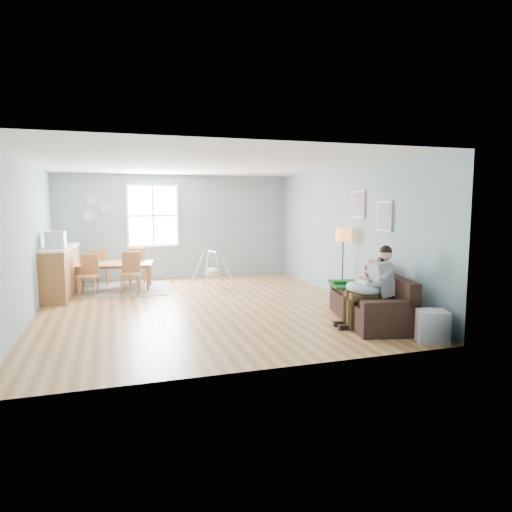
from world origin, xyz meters
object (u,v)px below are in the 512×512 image
object	(u,v)px
chair_sw	(89,273)
monitor	(56,240)
chair_nw	(100,265)
counter	(60,271)
sofa	(373,305)
chair_ne	(137,263)
dining_table	(114,276)
storage_cube	(431,326)
father	(372,284)
baby_swing	(212,271)
floor_lamp	(343,241)
toddler	(366,279)
chair_se	(131,270)

from	to	relation	value
chair_sw	monitor	distance (m)	1.01
chair_nw	counter	distance (m)	1.41
sofa	chair_ne	bearing A→B (deg)	126.45
monitor	dining_table	bearing A→B (deg)	38.02
storage_cube	dining_table	xyz separation A→B (m)	(-4.29, 5.55, 0.07)
sofa	storage_cube	bearing A→B (deg)	-81.51
father	monitor	xyz separation A→B (m)	(-5.03, 3.69, 0.54)
chair_ne	storage_cube	bearing A→B (deg)	-58.27
monitor	sofa	bearing A→B (deg)	-33.35
father	baby_swing	world-z (taller)	father
floor_lamp	baby_swing	xyz separation A→B (m)	(-2.21, 2.21, -0.84)
storage_cube	dining_table	world-z (taller)	dining_table
storage_cube	chair_ne	size ratio (longest dim) A/B	0.59
chair_sw	dining_table	bearing A→B (deg)	45.26
dining_table	chair_sw	size ratio (longest dim) A/B	1.96
dining_table	chair_sw	distance (m)	0.77
toddler	counter	world-z (taller)	counter
dining_table	counter	xyz separation A→B (m)	(-1.10, -0.51, 0.24)
chair_se	baby_swing	distance (m)	1.87
counter	baby_swing	size ratio (longest dim) A/B	1.95
chair_ne	chair_sw	bearing A→B (deg)	-135.20
floor_lamp	counter	size ratio (longest dim) A/B	0.76
father	floor_lamp	distance (m)	2.01
counter	monitor	bearing A→B (deg)	-92.16
storage_cube	chair_se	world-z (taller)	chair_se
storage_cube	chair_sw	size ratio (longest dim) A/B	0.60
father	chair_nw	distance (m)	6.74
floor_lamp	chair_nw	distance (m)	5.85
baby_swing	counter	bearing A→B (deg)	-179.53
chair_ne	baby_swing	bearing A→B (deg)	-31.27
dining_table	monitor	size ratio (longest dim) A/B	4.46
father	toddler	bearing A→B (deg)	71.09
storage_cube	monitor	xyz separation A→B (m)	(-5.41, 4.68, 1.01)
sofa	chair_nw	distance (m)	6.67
storage_cube	chair_se	xyz separation A→B (m)	(-3.95, 4.88, 0.29)
toddler	chair_se	world-z (taller)	toddler
toddler	chair_ne	distance (m)	5.83
chair_se	counter	bearing A→B (deg)	173.75
father	chair_sw	xyz separation A→B (m)	(-4.45, 4.03, -0.21)
counter	baby_swing	distance (m)	3.30
floor_lamp	chair_se	bearing A→B (deg)	153.54
counter	chair_nw	bearing A→B (deg)	56.85
floor_lamp	chair_sw	bearing A→B (deg)	156.36
toddler	floor_lamp	world-z (taller)	floor_lamp
storage_cube	chair_nw	world-z (taller)	chair_nw
father	chair_ne	bearing A→B (deg)	123.63
monitor	baby_swing	distance (m)	3.44
storage_cube	toddler	bearing A→B (deg)	98.56
sofa	dining_table	bearing A→B (deg)	133.64
toddler	chair_nw	distance (m)	6.50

